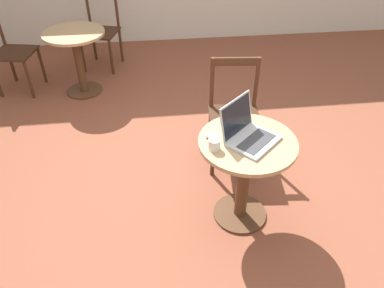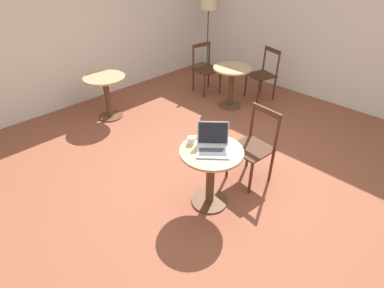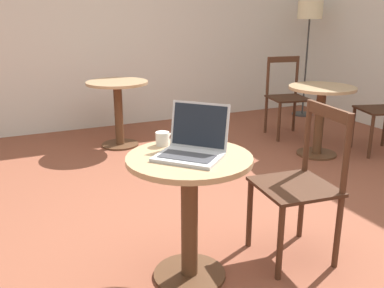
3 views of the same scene
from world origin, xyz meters
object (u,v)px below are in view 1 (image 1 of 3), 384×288
chair_mid_right (101,31)px  cafe_table_mid (77,50)px  mouse (212,135)px  drinking_glass (225,118)px  cafe_table_near (245,165)px  mug (214,144)px  chair_near_right (234,115)px  chair_mid_back (10,52)px  laptop (248,133)px

chair_mid_right → cafe_table_mid: bearing=163.2°
chair_mid_right → mouse: 2.94m
chair_mid_right → drinking_glass: (-2.60, -1.10, 0.31)m
cafe_table_near → chair_mid_right: 3.08m
mug → drinking_glass: 0.30m
cafe_table_mid → mouse: mouse is taller
chair_near_right → chair_mid_back: 2.77m
mouse → cafe_table_near: bearing=-106.4°
mouse → cafe_table_mid: bearing=30.0°
mug → mouse: bearing=-4.5°
mug → chair_near_right: bearing=-22.5°
chair_mid_right → laptop: size_ratio=2.09×
chair_near_right → cafe_table_mid: bearing=46.3°
cafe_table_mid → chair_near_right: size_ratio=0.78×
laptop → mug: bearing=106.6°
cafe_table_near → mug: 0.35m
cafe_table_mid → chair_mid_right: chair_mid_right is taller
laptop → chair_near_right: bearing=-5.9°
chair_mid_right → chair_mid_back: bearing=119.0°
chair_mid_right → laptop: laptop is taller
cafe_table_near → laptop: size_ratio=1.63×
cafe_table_mid → drinking_glass: bearing=-145.6°
laptop → mug: (-0.07, 0.24, -0.01)m
mouse → drinking_glass: (0.15, -0.11, 0.03)m
cafe_table_near → chair_near_right: (0.70, -0.07, -0.05)m
chair_mid_back → mouse: 2.97m
chair_mid_back → mouse: size_ratio=9.42×
laptop → chair_mid_right: bearing=23.4°
mug → drinking_glass: drinking_glass is taller
cafe_table_mid → mouse: bearing=-150.0°
mouse → mug: (-0.12, 0.01, 0.02)m
drinking_glass → mug: bearing=156.3°
chair_near_right → chair_mid_back: size_ratio=1.00×
chair_near_right → chair_mid_right: same height
mug → cafe_table_near: bearing=-77.0°
chair_mid_right → mug: size_ratio=8.32×
chair_mid_back → laptop: 3.17m
cafe_table_near → chair_near_right: chair_near_right is taller
chair_mid_right → drinking_glass: chair_mid_right is taller
laptop → chair_mid_back: bearing=44.1°
cafe_table_mid → mouse: 2.40m
cafe_table_near → drinking_glass: size_ratio=7.28×
cafe_table_mid → chair_mid_right: (0.69, -0.21, -0.05)m
mouse → chair_mid_right: bearing=19.7°
cafe_table_near → cafe_table_mid: size_ratio=1.00×
cafe_table_mid → mug: mug is taller
chair_mid_back → mug: 3.06m
cafe_table_near → mug: size_ratio=6.46×
cafe_table_near → chair_mid_back: chair_mid_back is taller
chair_mid_right → chair_mid_back: 1.12m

